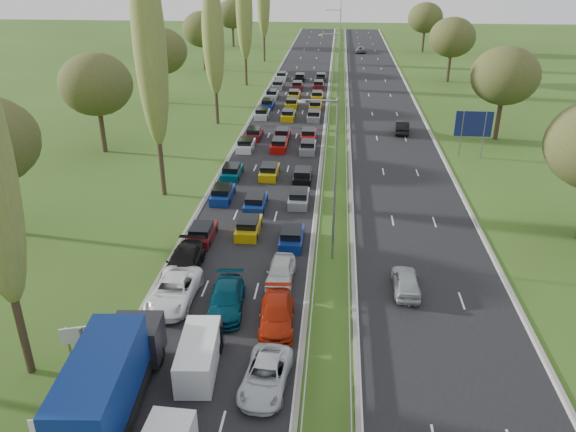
% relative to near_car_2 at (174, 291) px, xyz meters
% --- Properties ---
extents(ground, '(260.00, 260.00, 0.00)m').
position_rel_near_car_2_xyz_m(ground, '(10.11, 43.71, -0.82)').
color(ground, '#2F4A17').
rests_on(ground, ground).
extents(near_carriageway, '(10.50, 215.00, 0.04)m').
position_rel_near_car_2_xyz_m(near_carriageway, '(3.36, 46.21, -0.82)').
color(near_carriageway, black).
rests_on(near_carriageway, ground).
extents(far_carriageway, '(10.50, 215.00, 0.04)m').
position_rel_near_car_2_xyz_m(far_carriageway, '(16.86, 46.21, -0.82)').
color(far_carriageway, black).
rests_on(far_carriageway, ground).
extents(central_reservation, '(2.36, 215.00, 0.32)m').
position_rel_near_car_2_xyz_m(central_reservation, '(10.11, 46.21, -0.27)').
color(central_reservation, gray).
rests_on(central_reservation, ground).
extents(lamp_columns, '(0.18, 140.18, 12.00)m').
position_rel_near_car_2_xyz_m(lamp_columns, '(10.11, 41.71, 5.18)').
color(lamp_columns, gray).
rests_on(lamp_columns, ground).
extents(poplar_row, '(2.80, 127.80, 22.44)m').
position_rel_near_car_2_xyz_m(poplar_row, '(-5.89, 31.88, 11.56)').
color(poplar_row, '#2D2116').
rests_on(poplar_row, ground).
extents(woodland_left, '(8.00, 166.00, 11.10)m').
position_rel_near_car_2_xyz_m(woodland_left, '(-16.39, 26.34, 6.86)').
color(woodland_left, '#2D2116').
rests_on(woodland_left, ground).
extents(woodland_right, '(8.00, 153.00, 11.10)m').
position_rel_near_car_2_xyz_m(woodland_right, '(29.61, 30.38, 6.86)').
color(woodland_right, '#2D2116').
rests_on(woodland_right, ground).
extents(traffic_queue_fill, '(9.02, 68.53, 0.80)m').
position_rel_near_car_2_xyz_m(traffic_queue_fill, '(3.34, 41.07, -0.38)').
color(traffic_queue_fill, '#590F14').
rests_on(traffic_queue_fill, ground).
extents(near_car_2, '(2.76, 5.83, 1.61)m').
position_rel_near_car_2_xyz_m(near_car_2, '(0.00, 0.00, 0.00)').
color(near_car_2, white).
rests_on(near_car_2, near_carriageway).
extents(near_car_3, '(2.28, 5.53, 1.60)m').
position_rel_near_car_2_xyz_m(near_car_3, '(-0.32, 3.77, -0.00)').
color(near_car_3, black).
rests_on(near_car_3, near_carriageway).
extents(near_car_7, '(2.54, 5.39, 1.52)m').
position_rel_near_car_2_xyz_m(near_car_7, '(3.56, -0.59, -0.04)').
color(near_car_7, '#043547').
rests_on(near_car_7, near_carriageway).
extents(near_car_10, '(2.65, 5.05, 1.36)m').
position_rel_near_car_2_xyz_m(near_car_10, '(6.89, -7.36, -0.13)').
color(near_car_10, silver).
rests_on(near_car_10, near_carriageway).
extents(near_car_11, '(2.41, 5.22, 1.48)m').
position_rel_near_car_2_xyz_m(near_car_11, '(6.89, -1.91, -0.06)').
color(near_car_11, '#9D1F09').
rests_on(near_car_11, near_carriageway).
extents(near_car_12, '(1.93, 4.51, 1.52)m').
position_rel_near_car_2_xyz_m(near_car_12, '(6.61, 3.13, -0.05)').
color(near_car_12, silver).
rests_on(near_car_12, near_carriageway).
extents(far_car_0, '(1.73, 4.30, 1.46)m').
position_rel_near_car_2_xyz_m(far_car_0, '(15.05, 2.61, -0.07)').
color(far_car_0, '#A6ACAF').
rests_on(far_car_0, far_carriageway).
extents(far_car_1, '(1.99, 4.79, 1.54)m').
position_rel_near_car_2_xyz_m(far_car_1, '(18.39, 40.35, -0.03)').
color(far_car_1, black).
rests_on(far_car_1, far_carriageway).
extents(far_car_2, '(2.53, 5.16, 1.41)m').
position_rel_near_car_2_xyz_m(far_car_2, '(15.08, 106.60, -0.10)').
color(far_car_2, slate).
rests_on(far_car_2, far_carriageway).
extents(blue_lorry, '(2.63, 9.48, 4.00)m').
position_rel_near_car_2_xyz_m(blue_lorry, '(-0.25, -9.85, 1.24)').
color(blue_lorry, black).
rests_on(blue_lorry, near_carriageway).
extents(white_van_rear, '(1.89, 4.82, 1.94)m').
position_rel_near_car_2_xyz_m(white_van_rear, '(3.16, -6.22, 0.17)').
color(white_van_rear, silver).
rests_on(white_van_rear, near_carriageway).
extents(info_sign, '(1.46, 0.56, 2.10)m').
position_rel_near_car_2_xyz_m(info_sign, '(-3.79, -6.08, 0.55)').
color(info_sign, gray).
rests_on(info_sign, ground).
extents(direction_sign, '(4.00, 0.16, 5.20)m').
position_rel_near_car_2_xyz_m(direction_sign, '(25.01, 31.38, 2.75)').
color(direction_sign, gray).
rests_on(direction_sign, ground).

